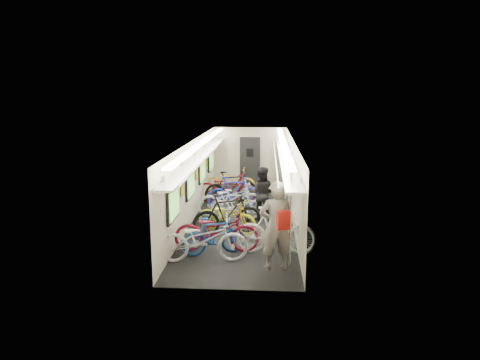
# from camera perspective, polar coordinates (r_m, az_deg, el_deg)

# --- Properties ---
(train_car_shell) EXTENTS (10.00, 10.00, 10.00)m
(train_car_shell) POSITION_cam_1_polar(r_m,az_deg,el_deg) (13.68, -0.93, 2.56)
(train_car_shell) COLOR black
(train_car_shell) RESTS_ON ground
(bicycle_0) EXTENTS (2.09, 0.92, 1.07)m
(bicycle_0) POSITION_cam_1_polar(r_m,az_deg,el_deg) (9.80, -4.94, -7.89)
(bicycle_0) COLOR silver
(bicycle_0) RESTS_ON ground
(bicycle_1) EXTENTS (1.61, 0.93, 0.93)m
(bicycle_1) POSITION_cam_1_polar(r_m,az_deg,el_deg) (10.22, -3.49, -7.43)
(bicycle_1) COLOR navy
(bicycle_1) RESTS_ON ground
(bicycle_2) EXTENTS (2.07, 0.77, 1.08)m
(bicycle_2) POSITION_cam_1_polar(r_m,az_deg,el_deg) (10.37, -3.15, -6.74)
(bicycle_2) COLOR maroon
(bicycle_2) RESTS_ON ground
(bicycle_3) EXTENTS (2.01, 1.28, 1.17)m
(bicycle_3) POSITION_cam_1_polar(r_m,az_deg,el_deg) (11.50, -1.66, -4.63)
(bicycle_3) COLOR black
(bicycle_3) RESTS_ON ground
(bicycle_4) EXTENTS (1.86, 1.20, 0.92)m
(bicycle_4) POSITION_cam_1_polar(r_m,az_deg,el_deg) (11.81, -1.78, -4.84)
(bicycle_4) COLOR yellow
(bicycle_4) RESTS_ON ground
(bicycle_5) EXTENTS (1.60, 0.57, 0.94)m
(bicycle_5) POSITION_cam_1_polar(r_m,az_deg,el_deg) (12.98, -0.50, -3.28)
(bicycle_5) COLOR silver
(bicycle_5) RESTS_ON ground
(bicycle_6) EXTENTS (2.15, 1.27, 1.07)m
(bicycle_6) POSITION_cam_1_polar(r_m,az_deg,el_deg) (13.40, -1.33, -2.53)
(bicycle_6) COLOR #BBBDC1
(bicycle_6) RESTS_ON ground
(bicycle_7) EXTENTS (1.87, 0.99, 1.08)m
(bicycle_7) POSITION_cam_1_polar(r_m,az_deg,el_deg) (14.28, -0.92, -1.62)
(bicycle_7) COLOR #1B2FA6
(bicycle_7) RESTS_ON ground
(bicycle_8) EXTENTS (2.19, 1.09, 1.10)m
(bicycle_8) POSITION_cam_1_polar(r_m,az_deg,el_deg) (14.87, -1.86, -1.06)
(bicycle_8) COLOR maroon
(bicycle_8) RESTS_ON ground
(bicycle_9) EXTENTS (1.99, 1.15, 1.16)m
(bicycle_9) POSITION_cam_1_polar(r_m,az_deg,el_deg) (14.82, -1.12, -0.99)
(bicycle_9) COLOR black
(bicycle_9) RESTS_ON ground
(bicycle_10) EXTENTS (1.92, 0.68, 1.01)m
(bicycle_10) POSITION_cam_1_polar(r_m,az_deg,el_deg) (16.24, -1.28, -0.15)
(bicycle_10) COLOR gold
(bicycle_10) RESTS_ON ground
(bicycle_11) EXTENTS (1.95, 0.64, 1.16)m
(bicycle_11) POSITION_cam_1_polar(r_m,az_deg,el_deg) (10.25, 4.78, -6.75)
(bicycle_11) COLOR white
(bicycle_11) RESTS_ON ground
(passenger_near) EXTENTS (0.79, 0.59, 1.96)m
(passenger_near) POSITION_cam_1_polar(r_m,az_deg,el_deg) (9.28, 4.80, -6.10)
(passenger_near) COLOR gray
(passenger_near) RESTS_ON ground
(passenger_mid) EXTENTS (0.87, 0.71, 1.63)m
(passenger_mid) POSITION_cam_1_polar(r_m,az_deg,el_deg) (12.92, 2.89, -1.79)
(passenger_mid) COLOR black
(passenger_mid) RESTS_ON ground
(backpack) EXTENTS (0.29, 0.20, 0.38)m
(backpack) POSITION_cam_1_polar(r_m,az_deg,el_deg) (8.66, 5.80, -5.35)
(backpack) COLOR red
(backpack) RESTS_ON passenger_near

